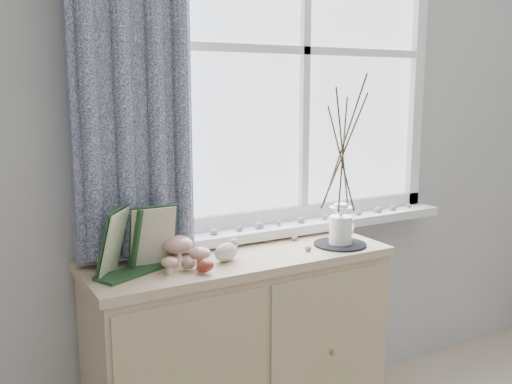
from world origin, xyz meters
TOP-DOWN VIEW (x-y plane):
  - sideboard at (-0.15, 1.75)m, footprint 1.20×0.45m
  - botanical_book at (-0.57, 1.70)m, footprint 0.37×0.26m
  - toadstool_cluster at (-0.40, 1.72)m, footprint 0.19×0.17m
  - wooden_eggs at (-0.40, 1.67)m, footprint 0.13×0.17m
  - songbird_figurine at (-0.23, 1.70)m, footprint 0.16×0.12m
  - crocheted_doily at (0.27, 1.66)m, footprint 0.22×0.22m
  - twig_pitcher at (0.27, 1.66)m, footprint 0.33×0.33m
  - sideboard_pebbles at (0.15, 1.75)m, footprint 0.33×0.23m

SIDE VIEW (x-z plane):
  - sideboard at x=-0.15m, z-range 0.00..0.85m
  - crocheted_doily at x=0.27m, z-range 0.85..0.86m
  - sideboard_pebbles at x=0.15m, z-range 0.85..0.87m
  - wooden_eggs at x=-0.40m, z-range 0.84..0.91m
  - songbird_figurine at x=-0.23m, z-range 0.85..0.93m
  - toadstool_cluster at x=-0.40m, z-range 0.86..0.97m
  - botanical_book at x=-0.57m, z-range 0.85..1.09m
  - twig_pitcher at x=0.27m, z-range 0.90..1.61m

